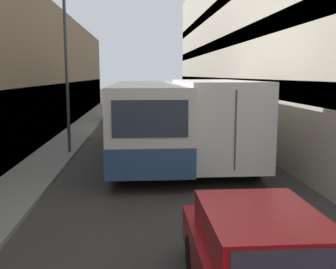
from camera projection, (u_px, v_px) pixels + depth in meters
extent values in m
plane|color=#33302D|center=(163.00, 163.00, 14.46)|extent=(150.00, 150.00, 0.00)
cube|color=gray|center=(44.00, 163.00, 14.14)|extent=(1.67, 60.00, 0.13)
cube|color=black|center=(3.00, 128.00, 13.84)|extent=(1.08, 60.00, 2.76)
cube|color=#A89E89|center=(309.00, 13.00, 14.03)|extent=(2.40, 60.00, 10.80)
cube|color=#333D47|center=(287.00, 89.00, 14.39)|extent=(1.08, 60.00, 0.70)
cube|color=#333D47|center=(290.00, 22.00, 14.03)|extent=(1.08, 60.00, 0.70)
cube|color=#9E0F14|center=(261.00, 230.00, 5.38)|extent=(1.55, 2.13, 0.52)
cube|color=#2D3847|center=(291.00, 266.00, 4.33)|extent=(1.37, 0.03, 0.39)
cylinder|color=black|center=(192.00, 253.00, 6.50)|extent=(0.16, 0.60, 0.60)
cylinder|color=black|center=(287.00, 250.00, 6.62)|extent=(0.16, 0.60, 0.60)
cube|color=silver|center=(146.00, 115.00, 15.62)|extent=(2.45, 10.75, 2.46)
cube|color=#2D4C7A|center=(146.00, 134.00, 15.74)|extent=(2.47, 10.78, 0.86)
cube|color=#2D3847|center=(146.00, 105.00, 15.56)|extent=(2.48, 9.89, 0.79)
cube|color=#2D3847|center=(150.00, 119.00, 10.24)|extent=(2.01, 0.04, 0.99)
cylinder|color=black|center=(123.00, 132.00, 19.00)|extent=(0.24, 1.00, 1.00)
cylinder|color=black|center=(167.00, 131.00, 19.16)|extent=(0.24, 1.00, 1.00)
cylinder|color=black|center=(115.00, 162.00, 12.43)|extent=(0.24, 1.00, 1.00)
cylinder|color=black|center=(182.00, 161.00, 12.59)|extent=(0.24, 1.00, 1.00)
cube|color=silver|center=(195.00, 114.00, 18.38)|extent=(2.25, 2.51, 2.00)
cube|color=silver|center=(213.00, 118.00, 13.92)|extent=(2.35, 6.44, 2.62)
cube|color=#4C4C4C|center=(235.00, 131.00, 10.74)|extent=(0.05, 0.02, 2.22)
cylinder|color=black|center=(173.00, 134.00, 18.44)|extent=(0.22, 0.96, 0.96)
cylinder|color=black|center=(217.00, 133.00, 18.60)|extent=(0.22, 0.96, 0.96)
cylinder|color=black|center=(190.00, 163.00, 12.28)|extent=(0.22, 0.96, 0.96)
cylinder|color=black|center=(256.00, 162.00, 12.44)|extent=(0.22, 0.96, 0.96)
cube|color=silver|center=(128.00, 105.00, 27.92)|extent=(1.96, 4.68, 1.69)
cube|color=#2D3847|center=(128.00, 99.00, 29.84)|extent=(1.57, 0.04, 0.59)
cylinder|color=black|center=(117.00, 114.00, 29.31)|extent=(0.16, 0.64, 0.64)
cylinder|color=black|center=(140.00, 114.00, 29.44)|extent=(0.16, 0.64, 0.64)
cylinder|color=black|center=(114.00, 118.00, 26.64)|extent=(0.16, 0.64, 0.64)
cylinder|color=black|center=(140.00, 118.00, 26.77)|extent=(0.16, 0.64, 0.64)
cylinder|color=#38383D|center=(66.00, 58.00, 15.44)|extent=(0.12, 0.12, 7.49)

